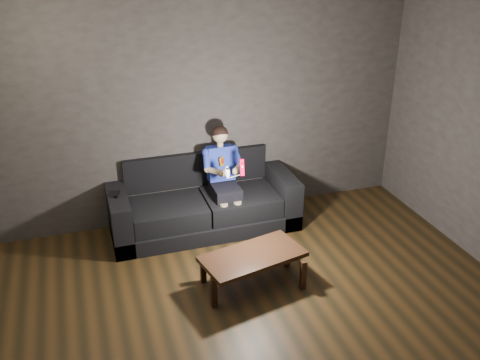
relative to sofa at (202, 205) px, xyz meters
name	(u,v)px	position (x,y,z in m)	size (l,w,h in m)	color
floor	(279,348)	(0.10, -2.21, -0.27)	(5.00, 5.00, 0.00)	black
back_wall	(202,108)	(0.10, 0.29, 1.08)	(5.00, 0.04, 2.70)	#35302E
ceiling	(293,17)	(0.10, -2.21, 2.43)	(5.00, 5.00, 0.02)	white
sofa	(202,205)	(0.00, 0.00, 0.00)	(2.14, 0.92, 0.83)	black
child	(223,170)	(0.24, -0.06, 0.44)	(0.45, 0.55, 1.11)	black
wii_remote_red	(242,167)	(0.33, -0.48, 0.64)	(0.05, 0.07, 0.18)	#E90031
nunchuk_white	(227,172)	(0.17, -0.48, 0.60)	(0.06, 0.09, 0.14)	white
wii_remote_black	(117,194)	(-0.96, -0.08, 0.33)	(0.08, 0.15, 0.03)	black
coffee_table	(253,259)	(0.17, -1.31, 0.04)	(1.07, 0.70, 0.36)	black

